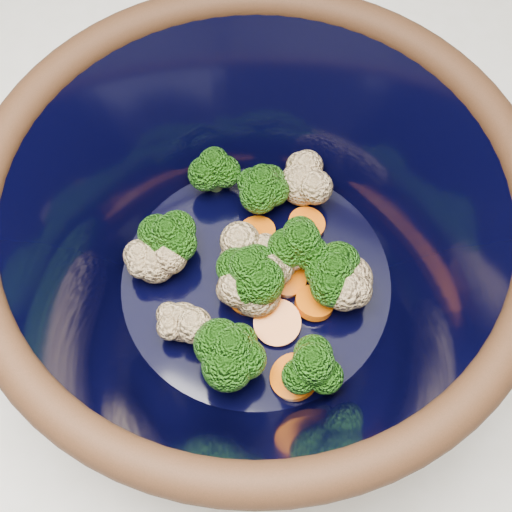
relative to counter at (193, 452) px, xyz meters
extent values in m
plane|color=#9E7A54|center=(0.00, 0.00, -0.45)|extent=(3.00, 3.00, 0.00)
cube|color=silver|center=(0.00, 0.00, 0.00)|extent=(1.20, 1.20, 0.90)
cylinder|color=black|center=(0.07, 0.05, 0.46)|extent=(0.20, 0.20, 0.01)
torus|color=black|center=(0.07, 0.05, 0.59)|extent=(0.34, 0.34, 0.02)
cylinder|color=black|center=(0.07, 0.05, 0.48)|extent=(0.19, 0.19, 0.00)
cylinder|color=#608442|center=(0.04, 0.11, 0.49)|extent=(0.01, 0.01, 0.02)
ellipsoid|color=#286B14|center=(0.04, 0.11, 0.51)|extent=(0.04, 0.04, 0.03)
cylinder|color=#608442|center=(0.00, 0.04, 0.49)|extent=(0.01, 0.01, 0.02)
ellipsoid|color=#286B14|center=(0.00, 0.04, 0.51)|extent=(0.04, 0.04, 0.03)
cylinder|color=#608442|center=(0.07, 0.04, 0.49)|extent=(0.01, 0.01, 0.02)
ellipsoid|color=#286B14|center=(0.07, 0.04, 0.52)|extent=(0.04, 0.04, 0.04)
cylinder|color=#608442|center=(0.08, -0.01, 0.49)|extent=(0.01, 0.01, 0.02)
ellipsoid|color=#286B14|center=(0.08, -0.01, 0.52)|extent=(0.04, 0.04, 0.04)
cylinder|color=#608442|center=(0.09, 0.08, 0.49)|extent=(0.01, 0.01, 0.02)
ellipsoid|color=#286B14|center=(0.09, 0.08, 0.52)|extent=(0.04, 0.04, 0.03)
cylinder|color=#608442|center=(0.13, 0.00, 0.49)|extent=(0.01, 0.01, 0.02)
ellipsoid|color=#286B14|center=(0.13, 0.00, 0.52)|extent=(0.04, 0.04, 0.03)
cylinder|color=#608442|center=(0.00, 0.10, 0.49)|extent=(0.01, 0.01, 0.02)
ellipsoid|color=#286B14|center=(0.00, 0.10, 0.51)|extent=(0.04, 0.04, 0.03)
cylinder|color=#608442|center=(0.12, 0.07, 0.49)|extent=(0.01, 0.01, 0.02)
ellipsoid|color=#286B14|center=(0.12, 0.07, 0.51)|extent=(0.04, 0.04, 0.03)
sphere|color=beige|center=(0.06, 0.13, 0.50)|extent=(0.03, 0.03, 0.03)
sphere|color=beige|center=(0.07, 0.05, 0.50)|extent=(0.03, 0.03, 0.03)
sphere|color=beige|center=(0.07, 0.06, 0.50)|extent=(0.03, 0.03, 0.03)
sphere|color=beige|center=(0.07, 0.06, 0.50)|extent=(0.03, 0.03, 0.03)
sphere|color=beige|center=(0.07, 0.06, 0.50)|extent=(0.03, 0.03, 0.03)
sphere|color=beige|center=(0.06, 0.04, 0.50)|extent=(0.03, 0.03, 0.03)
sphere|color=beige|center=(0.00, 0.02, 0.50)|extent=(0.03, 0.03, 0.03)
sphere|color=beige|center=(0.05, 0.05, 0.50)|extent=(0.03, 0.03, 0.03)
sphere|color=beige|center=(0.04, -0.01, 0.50)|extent=(0.03, 0.03, 0.03)
sphere|color=beige|center=(0.12, 0.07, 0.50)|extent=(0.03, 0.03, 0.03)
sphere|color=beige|center=(0.07, 0.03, 0.50)|extent=(0.03, 0.03, 0.03)
cylinder|color=orange|center=(0.05, 0.08, 0.49)|extent=(0.03, 0.03, 0.01)
cylinder|color=orange|center=(0.07, 0.03, 0.49)|extent=(0.03, 0.03, 0.01)
cylinder|color=orange|center=(0.08, 0.06, 0.49)|extent=(0.03, 0.03, 0.01)
cylinder|color=orange|center=(0.12, 0.00, 0.49)|extent=(0.03, 0.03, 0.01)
cylinder|color=orange|center=(0.07, 0.05, 0.49)|extent=(0.03, 0.03, 0.01)
cylinder|color=orange|center=(0.11, 0.05, 0.49)|extent=(0.03, 0.03, 0.01)
cylinder|color=orange|center=(0.09, 0.03, 0.49)|extent=(0.03, 0.03, 0.01)
cylinder|color=orange|center=(0.08, 0.10, 0.49)|extent=(0.03, 0.03, 0.01)
camera|label=1|loc=(0.17, -0.14, 0.93)|focal=50.00mm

